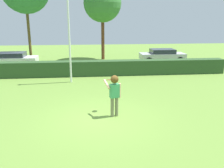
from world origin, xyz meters
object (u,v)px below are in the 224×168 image
object	(u,v)px
frisbee	(110,80)
parked_car_silver	(162,55)
lamppost	(69,25)
parked_car_white	(12,59)
maple_tree	(103,3)
person	(114,91)

from	to	relation	value
frisbee	parked_car_silver	distance (m)	13.54
lamppost	parked_car_white	bearing A→B (deg)	132.88
frisbee	parked_car_white	world-z (taller)	frisbee
lamppost	maple_tree	xyz separation A→B (m)	(2.70, 9.05, 1.81)
person	parked_car_white	world-z (taller)	person
lamppost	parked_car_white	world-z (taller)	lamppost
parked_car_silver	person	bearing A→B (deg)	-115.36
parked_car_silver	maple_tree	world-z (taller)	maple_tree
parked_car_silver	parked_car_white	bearing A→B (deg)	-175.83
person	parked_car_silver	distance (m)	14.10
person	lamppost	world-z (taller)	lamppost
lamppost	parked_car_white	xyz separation A→B (m)	(-5.35, 5.76, -2.97)
person	parked_car_silver	world-z (taller)	person
lamppost	parked_car_silver	xyz separation A→B (m)	(8.21, 6.75, -2.97)
parked_car_silver	maple_tree	distance (m)	7.65
lamppost	parked_car_silver	distance (m)	11.04
frisbee	maple_tree	distance (m)	14.90
lamppost	parked_car_white	distance (m)	8.41
person	lamppost	xyz separation A→B (m)	(-2.17, 5.99, 2.52)
maple_tree	parked_car_white	bearing A→B (deg)	-157.77
frisbee	maple_tree	size ratio (longest dim) A/B	0.03
person	parked_car_white	bearing A→B (deg)	122.64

